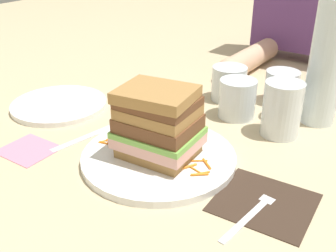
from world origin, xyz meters
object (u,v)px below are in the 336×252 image
main_plate (158,157)px  napkin_pink (29,149)px  empty_tumbler_2 (237,99)px  fork (257,208)px  side_plate (59,105)px  napkin_dark (264,202)px  knife (95,133)px  water_bottle (328,57)px  juice_glass (282,112)px  empty_tumbler_0 (229,83)px  empty_tumbler_1 (282,87)px  sandwich (157,123)px

main_plate → napkin_pink: size_ratio=2.80×
main_plate → empty_tumbler_2: empty_tumbler_2 is taller
main_plate → fork: main_plate is taller
side_plate → napkin_pink: side_plate is taller
napkin_dark → knife: 0.35m
water_bottle → napkin_dark: bearing=-85.4°
juice_glass → empty_tumbler_0: juice_glass is taller
napkin_dark → empty_tumbler_2: size_ratio=1.71×
empty_tumbler_1 → napkin_pink: empty_tumbler_1 is taller
fork → empty_tumbler_0: size_ratio=2.15×
sandwich → empty_tumbler_1: bearing=78.4°
sandwich → napkin_dark: 0.21m
fork → empty_tumbler_1: size_ratio=2.25×
sandwich → side_plate: sandwich is taller
main_plate → empty_tumbler_1: bearing=78.4°
main_plate → napkin_dark: bearing=-0.9°
water_bottle → fork: bearing=-86.0°
main_plate → napkin_dark: main_plate is taller
main_plate → knife: main_plate is taller
napkin_pink → empty_tumbler_0: bearing=66.8°
water_bottle → empty_tumbler_1: size_ratio=3.98×
fork → juice_glass: bearing=105.1°
water_bottle → empty_tumbler_0: (-0.20, -0.00, -0.10)m
sandwich → empty_tumbler_2: 0.24m
sandwich → empty_tumbler_0: sandwich is taller
main_plate → napkin_pink: (-0.21, -0.11, -0.01)m
napkin_dark → side_plate: size_ratio=0.66×
empty_tumbler_0 → side_plate: 0.38m
empty_tumbler_0 → napkin_pink: (-0.18, -0.41, -0.04)m
sandwich → knife: bearing=178.4°
empty_tumbler_0 → empty_tumbler_2: bearing=-51.0°
juice_glass → napkin_pink: size_ratio=1.12×
empty_tumbler_2 → water_bottle: bearing=27.5°
napkin_dark → sandwich: bearing=179.3°
knife → juice_glass: juice_glass is taller
water_bottle → empty_tumbler_1: bearing=153.1°
sandwich → empty_tumbler_2: size_ratio=1.74×
juice_glass → side_plate: size_ratio=0.51×
knife → empty_tumbler_1: empty_tumbler_1 is taller
water_bottle → side_plate: size_ratio=1.44×
sandwich → napkin_pink: sandwich is taller
sandwich → side_plate: size_ratio=0.68×
sandwich → knife: 0.17m
sandwich → empty_tumbler_1: 0.37m
sandwich → juice_glass: 0.25m
knife → water_bottle: water_bottle is taller
knife → empty_tumbler_1: (0.23, 0.35, 0.03)m
fork → sandwich: bearing=172.8°
juice_glass → water_bottle: size_ratio=0.36×
sandwich → side_plate: bearing=171.1°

